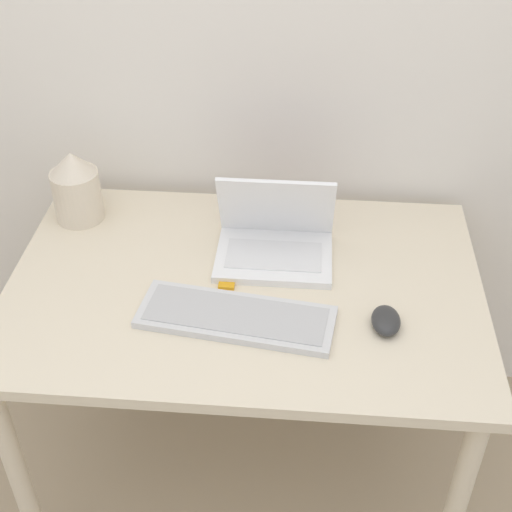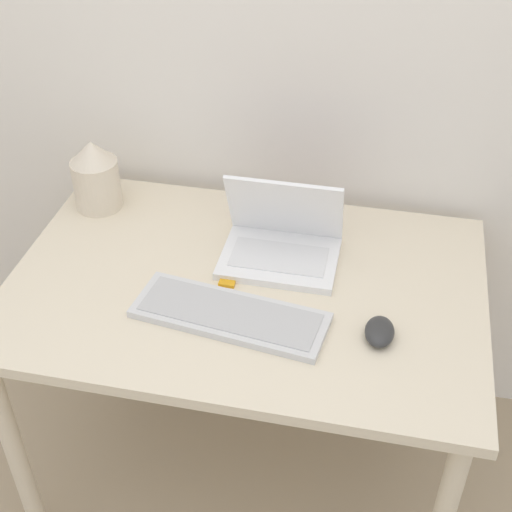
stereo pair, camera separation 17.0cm
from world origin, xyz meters
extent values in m
cube|color=silver|center=(0.00, 0.86, 1.25)|extent=(6.00, 0.05, 2.50)
cube|color=beige|center=(0.00, 0.40, 0.72)|extent=(1.18, 0.80, 0.03)
cylinder|color=beige|center=(-0.54, 0.06, 0.35)|extent=(0.05, 0.05, 0.71)
cylinder|color=beige|center=(0.54, 0.06, 0.35)|extent=(0.05, 0.05, 0.71)
cylinder|color=beige|center=(-0.54, 0.74, 0.35)|extent=(0.05, 0.05, 0.71)
cylinder|color=beige|center=(0.54, 0.74, 0.35)|extent=(0.05, 0.05, 0.71)
cube|color=white|center=(0.07, 0.50, 0.75)|extent=(0.30, 0.23, 0.02)
cube|color=silver|center=(0.07, 0.49, 0.76)|extent=(0.24, 0.12, 0.00)
cube|color=white|center=(0.07, 0.56, 0.86)|extent=(0.30, 0.10, 0.21)
cube|color=black|center=(0.07, 0.57, 0.86)|extent=(0.26, 0.08, 0.18)
cube|color=silver|center=(-0.01, 0.26, 0.75)|extent=(0.48, 0.22, 0.02)
cube|color=#B2B2B2|center=(-0.01, 0.26, 0.76)|extent=(0.44, 0.18, 0.00)
ellipsoid|color=#2D2D2D|center=(0.34, 0.27, 0.75)|extent=(0.07, 0.10, 0.04)
cylinder|color=beige|center=(-0.49, 0.65, 0.81)|extent=(0.13, 0.13, 0.14)
cone|color=beige|center=(-0.49, 0.65, 0.91)|extent=(0.13, 0.13, 0.06)
cube|color=orange|center=(-0.04, 0.40, 0.74)|extent=(0.04, 0.06, 0.01)
camera|label=1|loc=(0.14, -0.96, 1.88)|focal=50.00mm
camera|label=2|loc=(0.31, -0.94, 1.88)|focal=50.00mm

